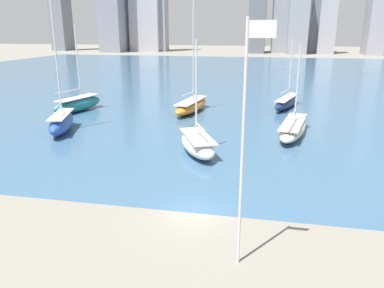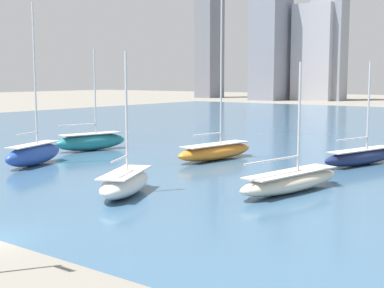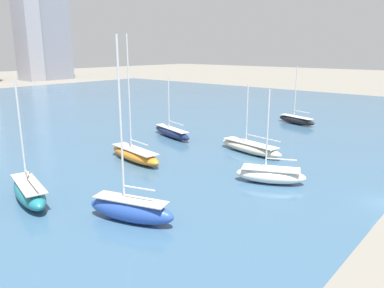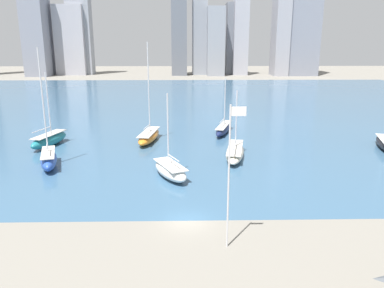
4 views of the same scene
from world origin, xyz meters
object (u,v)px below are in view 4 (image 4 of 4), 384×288
sailboat_blue (49,159)px  sailboat_orange (149,136)px  flag_pole (230,173)px  sailboat_cream (235,152)px  sailboat_navy (224,129)px  sailboat_white (170,170)px  sailboat_teal (49,140)px

sailboat_blue → sailboat_orange: bearing=30.3°
flag_pole → sailboat_cream: flag_pole is taller
sailboat_cream → sailboat_navy: size_ratio=1.04×
sailboat_blue → sailboat_white: bearing=-32.5°
sailboat_cream → sailboat_orange: bearing=154.9°
sailboat_cream → sailboat_blue: sailboat_blue is taller
sailboat_cream → sailboat_white: bearing=-127.3°
flag_pole → sailboat_cream: bearing=81.1°
sailboat_white → sailboat_navy: size_ratio=0.95×
sailboat_blue → sailboat_teal: bearing=91.1°
sailboat_orange → sailboat_white: (4.20, -17.69, -0.03)m
sailboat_navy → sailboat_blue: bearing=-126.4°
sailboat_white → sailboat_blue: 16.87m
sailboat_orange → sailboat_cream: bearing=-26.8°
flag_pole → sailboat_white: flag_pole is taller
flag_pole → sailboat_navy: (3.79, 39.88, -5.44)m
flag_pole → sailboat_navy: bearing=84.6°
sailboat_cream → sailboat_navy: (-0.07, 15.25, 0.03)m
flag_pole → sailboat_teal: bearing=128.6°
sailboat_teal → sailboat_blue: sailboat_blue is taller
flag_pole → sailboat_cream: (3.86, 24.63, -5.47)m
sailboat_orange → sailboat_navy: sailboat_orange is taller
sailboat_orange → sailboat_navy: 14.37m
sailboat_orange → sailboat_blue: (-12.10, -13.35, 0.22)m
sailboat_orange → sailboat_blue: 18.02m
sailboat_orange → sailboat_teal: bearing=-161.3°
sailboat_teal → flag_pole: bearing=-36.5°
sailboat_teal → sailboat_blue: 11.22m
sailboat_orange → sailboat_white: sailboat_orange is taller
sailboat_cream → sailboat_navy: bearing=100.8°
sailboat_teal → sailboat_navy: (28.85, 8.49, -0.22)m
sailboat_white → sailboat_blue: size_ratio=0.66×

